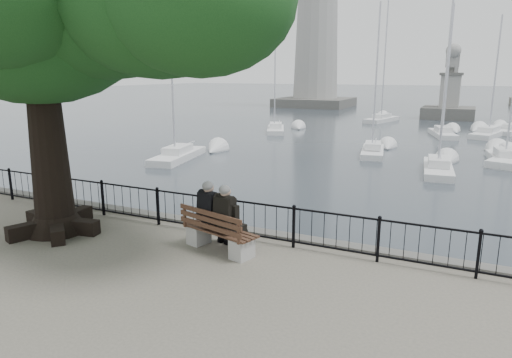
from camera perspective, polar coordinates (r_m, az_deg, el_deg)
The scene contains 16 objects.
harbor at distance 12.16m, azimuth 1.02°, elevation -9.19°, with size 260.00×260.00×1.20m.
railing at distance 11.37m, azimuth 0.00°, elevation -5.12°, with size 22.06×0.06×1.00m.
bench at distance 10.85m, azimuth -4.78°, elevation -7.15°, with size 2.08×1.10×1.05m.
person_left at distance 10.97m, azimuth -5.34°, elevation -4.72°, with size 0.62×0.90×1.67m.
person_right at distance 10.60m, azimuth -3.26°, elevation -5.33°, with size 0.62×0.90×1.67m.
lighthouse at distance 73.37m, azimuth 7.69°, elevation 19.80°, with size 10.73×10.73×32.60m.
lion_monument at distance 57.33m, azimuth 23.01°, elevation 9.06°, with size 5.64×5.64×8.41m.
sailboat_a at distance 28.06m, azimuth -9.73°, elevation 3.09°, with size 2.60×5.72×11.21m.
sailboat_b at distance 30.23m, azimuth 14.39°, elevation 3.54°, with size 2.09×4.91×9.43m.
sailboat_c at distance 25.79m, azimuth 21.81°, elevation 1.42°, with size 1.89×5.14×9.89m.
sailboat_e at distance 40.80m, azimuth 2.47°, elevation 6.36°, with size 3.24×5.27×11.01m.
sailboat_f at distance 40.97m, azimuth 22.30°, elevation 5.41°, with size 2.71×5.33×10.58m.
sailboat_g at distance 42.36m, azimuth 27.07°, elevation 5.14°, with size 3.09×5.85×9.75m.
sailboat_h at distance 51.30m, azimuth 15.44°, elevation 7.37°, with size 3.00×6.02×14.19m.
sailboat_i at distance 45.79m, azimuth 29.40°, elevation 5.41°, with size 3.25×5.38×10.39m.
sailboat_j at distance 30.36m, azimuth 28.67°, elevation 2.38°, with size 2.02×5.04×9.77m.
Camera 1 is at (4.63, -7.25, 4.11)m, focal length 32.00 mm.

